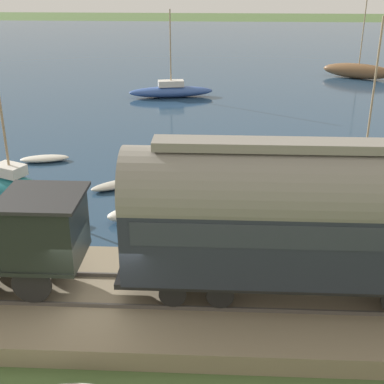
# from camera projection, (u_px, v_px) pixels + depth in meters

# --- Properties ---
(ground_plane) EXTENTS (200.00, 200.00, 0.00)m
(ground_plane) POSITION_uv_depth(u_px,v_px,m) (106.00, 318.00, 15.40)
(ground_plane) COLOR #476033
(harbor_water) EXTENTS (80.00, 80.00, 0.01)m
(harbor_water) POSITION_uv_depth(u_px,v_px,m) (189.00, 61.00, 55.25)
(harbor_water) COLOR navy
(harbor_water) RESTS_ON ground
(rail_embankment) EXTENTS (5.30, 56.00, 0.69)m
(rail_embankment) POSITION_uv_depth(u_px,v_px,m) (108.00, 299.00, 15.75)
(rail_embankment) COLOR #84755B
(rail_embankment) RESTS_ON ground
(steam_locomotive) EXTENTS (2.18, 6.30, 3.19)m
(steam_locomotive) POSITION_uv_depth(u_px,v_px,m) (2.00, 235.00, 15.07)
(steam_locomotive) COLOR black
(steam_locomotive) RESTS_ON rail_embankment
(passenger_coach) EXTENTS (2.33, 10.44, 4.58)m
(passenger_coach) POSITION_uv_depth(u_px,v_px,m) (309.00, 214.00, 14.34)
(passenger_coach) COLOR black
(passenger_coach) RESTS_ON rail_embankment
(sailboat_teal) EXTENTS (2.97, 4.33, 5.38)m
(sailboat_teal) POSITION_uv_depth(u_px,v_px,m) (12.00, 189.00, 22.26)
(sailboat_teal) COLOR #1E707A
(sailboat_teal) RESTS_ON harbor_water
(sailboat_brown) EXTENTS (3.83, 6.12, 7.93)m
(sailboat_brown) POSITION_uv_depth(u_px,v_px,m) (358.00, 71.00, 46.81)
(sailboat_brown) COLOR brown
(sailboat_brown) RESTS_ON harbor_water
(sailboat_gray) EXTENTS (1.89, 5.73, 7.22)m
(sailboat_gray) POSITION_uv_depth(u_px,v_px,m) (365.00, 155.00, 26.51)
(sailboat_gray) COLOR gray
(sailboat_gray) RESTS_ON harbor_water
(sailboat_blue) EXTENTS (2.50, 6.50, 6.36)m
(sailboat_blue) POSITION_uv_depth(u_px,v_px,m) (171.00, 91.00, 40.35)
(sailboat_blue) COLOR #335199
(sailboat_blue) RESTS_ON harbor_water
(rowboat_near_shore) EXTENTS (1.55, 2.27, 0.53)m
(rowboat_near_shore) POSITION_uv_depth(u_px,v_px,m) (134.00, 214.00, 21.13)
(rowboat_near_shore) COLOR beige
(rowboat_near_shore) RESTS_ON harbor_water
(rowboat_off_pier) EXTENTS (1.33, 2.56, 0.32)m
(rowboat_off_pier) POSITION_uv_depth(u_px,v_px,m) (45.00, 159.00, 27.39)
(rowboat_off_pier) COLOR beige
(rowboat_off_pier) RESTS_ON harbor_water
(rowboat_mid_harbor) EXTENTS (2.09, 2.63, 0.32)m
(rowboat_mid_harbor) POSITION_uv_depth(u_px,v_px,m) (119.00, 184.00, 24.21)
(rowboat_mid_harbor) COLOR #B7B2A3
(rowboat_mid_harbor) RESTS_ON harbor_water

